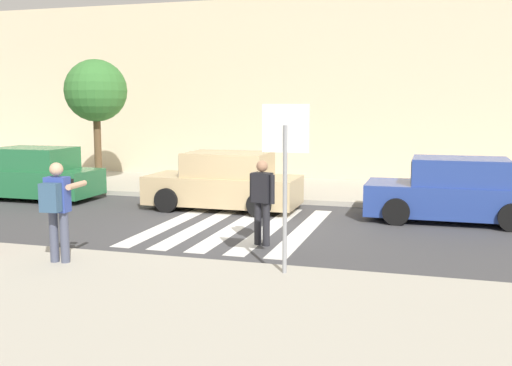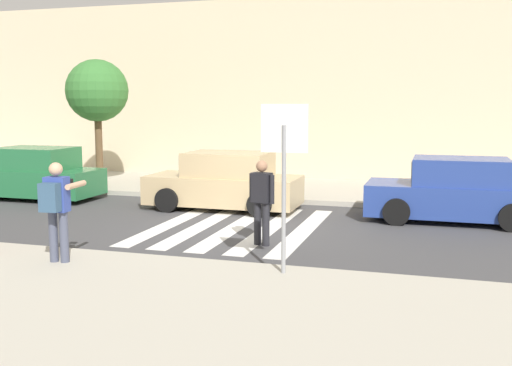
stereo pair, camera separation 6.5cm
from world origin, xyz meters
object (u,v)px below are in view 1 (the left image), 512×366
at_px(photographer_with_backpack, 57,203).
at_px(parked_car_green, 32,175).
at_px(stop_sign, 285,151).
at_px(parked_car_tan, 224,183).
at_px(parked_car_blue, 454,192).
at_px(pedestrian_crossing, 262,198).
at_px(street_tree_west, 96,91).

relative_size(photographer_with_backpack, parked_car_green, 0.42).
relative_size(stop_sign, photographer_with_backpack, 1.57).
xyz_separation_m(parked_car_tan, parked_car_blue, (5.90, -0.00, 0.00)).
xyz_separation_m(photographer_with_backpack, pedestrian_crossing, (2.83, 2.76, -0.19)).
bearing_deg(parked_car_tan, parked_car_blue, -0.00).
xyz_separation_m(stop_sign, parked_car_blue, (2.76, 5.94, -1.39)).
relative_size(photographer_with_backpack, pedestrian_crossing, 1.00).
bearing_deg(parked_car_tan, street_tree_west, 154.74).
relative_size(stop_sign, pedestrian_crossing, 1.57).
relative_size(parked_car_blue, street_tree_west, 0.99).
height_order(parked_car_tan, street_tree_west, street_tree_west).
height_order(pedestrian_crossing, parked_car_tan, pedestrian_crossing).
bearing_deg(parked_car_tan, pedestrian_crossing, -60.22).
distance_m(parked_car_green, parked_car_blue, 12.00).
distance_m(pedestrian_crossing, street_tree_west, 9.99).
bearing_deg(stop_sign, parked_car_green, 147.23).
bearing_deg(street_tree_west, parked_car_green, -105.86).
relative_size(photographer_with_backpack, parked_car_tan, 0.42).
bearing_deg(photographer_with_backpack, street_tree_west, 117.37).
distance_m(parked_car_green, parked_car_tan, 6.10).
bearing_deg(parked_car_green, parked_car_tan, 0.00).
bearing_deg(street_tree_west, stop_sign, -44.89).
xyz_separation_m(pedestrian_crossing, parked_car_blue, (3.79, 3.68, -0.25)).
bearing_deg(pedestrian_crossing, parked_car_blue, 44.16).
distance_m(stop_sign, photographer_with_backpack, 4.01).
bearing_deg(stop_sign, photographer_with_backpack, -172.61).
bearing_deg(stop_sign, parked_car_tan, 117.81).
height_order(parked_car_tan, parked_car_blue, same).
height_order(stop_sign, street_tree_west, street_tree_west).
xyz_separation_m(photographer_with_backpack, parked_car_tan, (0.73, 6.44, -0.44)).
height_order(parked_car_green, street_tree_west, street_tree_west).
bearing_deg(pedestrian_crossing, street_tree_west, 140.27).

